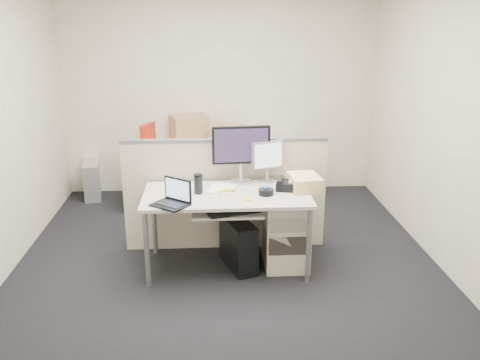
{
  "coord_description": "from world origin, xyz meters",
  "views": [
    {
      "loc": [
        -0.14,
        -4.3,
        2.27
      ],
      "look_at": [
        0.13,
        0.15,
        0.81
      ],
      "focal_mm": 38.0,
      "sensor_mm": 36.0,
      "label": 1
    }
  ],
  "objects": [
    {
      "name": "cardboard_box_right",
      "position": [
        0.06,
        1.81,
        0.85
      ],
      "size": [
        0.44,
        0.4,
        0.26
      ],
      "primitive_type": "cube",
      "rotation": [
        0.0,
        0.0,
        -0.44
      ],
      "color": "tan",
      "rests_on": "back_counter"
    },
    {
      "name": "keyboard",
      "position": [
        0.05,
        -0.22,
        0.64
      ],
      "size": [
        0.48,
        0.29,
        0.03
      ],
      "primitive_type": "cube",
      "rotation": [
        0.0,
        0.0,
        0.31
      ],
      "color": "black",
      "rests_on": "keyboard_tray"
    },
    {
      "name": "wall_back",
      "position": [
        0.0,
        2.25,
        1.35
      ],
      "size": [
        4.0,
        0.02,
        2.7
      ],
      "primitive_type": "cube",
      "color": "#B6AE9A",
      "rests_on": "ground"
    },
    {
      "name": "cubicle_partition",
      "position": [
        0.0,
        0.45,
        0.55
      ],
      "size": [
        2.0,
        0.06,
        1.1
      ],
      "primitive_type": "cube",
      "color": "tan",
      "rests_on": "floor"
    },
    {
      "name": "paper_stack",
      "position": [
        -0.04,
        0.12,
        0.74
      ],
      "size": [
        0.3,
        0.34,
        0.01
      ],
      "primitive_type": "cube",
      "rotation": [
        0.0,
        0.0,
        -0.29
      ],
      "color": "white",
      "rests_on": "desk"
    },
    {
      "name": "wall_front",
      "position": [
        0.0,
        -2.25,
        1.35
      ],
      "size": [
        4.0,
        0.02,
        2.7
      ],
      "primitive_type": "cube",
      "color": "#B6AE9A",
      "rests_on": "ground"
    },
    {
      "name": "trackball",
      "position": [
        0.35,
        -0.05,
        0.76
      ],
      "size": [
        0.17,
        0.17,
        0.05
      ],
      "primitive_type": "cylinder",
      "rotation": [
        0.0,
        0.0,
        0.25
      ],
      "color": "black",
      "rests_on": "desk"
    },
    {
      "name": "back_counter",
      "position": [
        0.0,
        1.93,
        0.36
      ],
      "size": [
        2.0,
        0.6,
        0.72
      ],
      "primitive_type": "cube",
      "color": "beige",
      "rests_on": "floor"
    },
    {
      "name": "banana",
      "position": [
        0.0,
        0.02,
        0.75
      ],
      "size": [
        0.19,
        0.1,
        0.04
      ],
      "primitive_type": "ellipsoid",
      "rotation": [
        0.0,
        0.0,
        0.31
      ],
      "color": "yellow",
      "rests_on": "desk"
    },
    {
      "name": "floor",
      "position": [
        0.0,
        0.0,
        -0.01
      ],
      "size": [
        4.0,
        4.5,
        0.01
      ],
      "primitive_type": "cube",
      "color": "black",
      "rests_on": "ground"
    },
    {
      "name": "pc_tower_spare_dark",
      "position": [
        -1.05,
        1.63,
        0.23
      ],
      "size": [
        0.2,
        0.5,
        0.47
      ],
      "primitive_type": "cube",
      "rotation": [
        0.0,
        0.0,
        0.0
      ],
      "color": "black",
      "rests_on": "floor"
    },
    {
      "name": "laptop",
      "position": [
        -0.49,
        -0.28,
        0.84
      ],
      "size": [
        0.36,
        0.35,
        0.22
      ],
      "primitive_type": "cube",
      "rotation": [
        0.0,
        0.0,
        -0.65
      ],
      "color": "black",
      "rests_on": "desk"
    },
    {
      "name": "desk_phone",
      "position": [
        0.58,
        0.08,
        0.77
      ],
      "size": [
        0.27,
        0.24,
        0.07
      ],
      "primitive_type": "cube",
      "rotation": [
        0.0,
        0.0,
        -0.22
      ],
      "color": "black",
      "rests_on": "desk"
    },
    {
      "name": "cardboard_box_left",
      "position": [
        -0.4,
        2.05,
        0.89
      ],
      "size": [
        0.53,
        0.46,
        0.33
      ],
      "primitive_type": "cube",
      "rotation": [
        0.0,
        0.0,
        0.35
      ],
      "color": "tan",
      "rests_on": "back_counter"
    },
    {
      "name": "drawer_pedestal",
      "position": [
        0.55,
        0.05,
        0.33
      ],
      "size": [
        0.4,
        0.55,
        0.65
      ],
      "primitive_type": "cube",
      "color": "beige",
      "rests_on": "floor"
    },
    {
      "name": "sticky_pad",
      "position": [
        0.18,
        -0.18,
        0.74
      ],
      "size": [
        0.08,
        0.08,
        0.01
      ],
      "primitive_type": "cube",
      "rotation": [
        0.0,
        0.0,
        -0.04
      ],
      "color": "yellow",
      "rests_on": "desk"
    },
    {
      "name": "monitor_main",
      "position": [
        0.15,
        0.32,
        1.0
      ],
      "size": [
        0.56,
        0.25,
        0.55
      ],
      "primitive_type": "cube",
      "rotation": [
        0.0,
        0.0,
        0.07
      ],
      "color": "black",
      "rests_on": "desk"
    },
    {
      "name": "desk",
      "position": [
        0.0,
        0.0,
        0.66
      ],
      "size": [
        1.5,
        0.75,
        0.73
      ],
      "color": "beige",
      "rests_on": "floor"
    },
    {
      "name": "pc_tower_desk",
      "position": [
        0.1,
        -0.01,
        0.23
      ],
      "size": [
        0.35,
        0.53,
        0.46
      ],
      "primitive_type": "cube",
      "rotation": [
        0.0,
        0.0,
        0.33
      ],
      "color": "black",
      "rests_on": "floor"
    },
    {
      "name": "manila_folders",
      "position": [
        0.72,
        0.09,
        0.79
      ],
      "size": [
        0.3,
        0.36,
        0.13
      ],
      "primitive_type": "cube",
      "rotation": [
        0.0,
        0.0,
        0.1
      ],
      "color": "tan",
      "rests_on": "desk"
    },
    {
      "name": "keyboard_tray",
      "position": [
        0.0,
        -0.18,
        0.62
      ],
      "size": [
        0.62,
        0.32,
        0.02
      ],
      "primitive_type": "cube",
      "color": "beige",
      "rests_on": "desk"
    },
    {
      "name": "monitor_small",
      "position": [
        0.4,
        0.32,
        0.93
      ],
      "size": [
        0.36,
        0.27,
        0.39
      ],
      "primitive_type": "cube",
      "rotation": [
        0.0,
        0.0,
        0.38
      ],
      "color": "#B7B7BC",
      "rests_on": "desk"
    },
    {
      "name": "pc_tower_spare_silver",
      "position": [
        -1.67,
        2.03,
        0.23
      ],
      "size": [
        0.28,
        0.53,
        0.47
      ],
      "primitive_type": "cube",
      "rotation": [
        0.0,
        0.0,
        0.17
      ],
      "color": "#B7B7BC",
      "rests_on": "floor"
    },
    {
      "name": "cellphone",
      "position": [
        -0.01,
        0.05,
        0.74
      ],
      "size": [
        0.06,
        0.11,
        0.01
      ],
      "primitive_type": "cube",
      "rotation": [
        0.0,
        0.0,
        -0.13
      ],
      "color": "black",
      "rests_on": "desk"
    },
    {
      "name": "travel_mug",
      "position": [
        -0.25,
        0.02,
        0.81
      ],
      "size": [
        0.09,
        0.09,
        0.17
      ],
      "primitive_type": "cylinder",
      "rotation": [
        0.0,
        0.0,
        0.21
      ],
      "color": "black",
      "rests_on": "desk"
    },
    {
      "name": "red_binder",
      "position": [
        -0.9,
        1.83,
        0.86
      ],
      "size": [
        0.16,
        0.31,
        0.28
      ],
      "primitive_type": "cube",
      "rotation": [
        0.0,
        0.0,
        -0.33
      ],
      "color": "#AB2814",
      "rests_on": "back_counter"
    },
    {
      "name": "wall_right",
      "position": [
        2.0,
        0.0,
        1.35
      ],
      "size": [
        0.02,
        4.5,
        2.7
      ],
      "primitive_type": "cube",
      "color": "#B6AE9A",
      "rests_on": "ground"
    }
  ]
}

